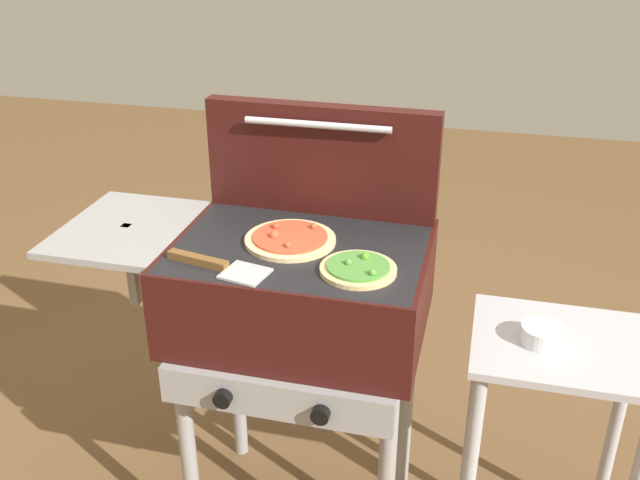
# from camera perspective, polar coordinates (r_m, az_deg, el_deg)

# --- Properties ---
(grill) EXTENTS (0.96, 0.53, 0.90)m
(grill) POSITION_cam_1_polar(r_m,az_deg,el_deg) (1.85, -1.97, -4.40)
(grill) COLOR #38110F
(grill) RESTS_ON ground_plane
(grill_lid_open) EXTENTS (0.63, 0.08, 0.30)m
(grill_lid_open) POSITION_cam_1_polar(r_m,az_deg,el_deg) (1.91, 0.11, 6.47)
(grill_lid_open) COLOR #38110F
(grill_lid_open) RESTS_ON grill
(pizza_pepperoni) EXTENTS (0.23, 0.23, 0.03)m
(pizza_pepperoni) POSITION_cam_1_polar(r_m,az_deg,el_deg) (1.79, -2.41, 0.08)
(pizza_pepperoni) COLOR beige
(pizza_pepperoni) RESTS_ON grill
(pizza_veggie) EXTENTS (0.18, 0.18, 0.03)m
(pizza_veggie) POSITION_cam_1_polar(r_m,az_deg,el_deg) (1.65, 3.09, -2.29)
(pizza_veggie) COLOR #E0C17F
(pizza_veggie) RESTS_ON grill
(spatula) EXTENTS (0.27, 0.11, 0.02)m
(spatula) POSITION_cam_1_polar(r_m,az_deg,el_deg) (1.68, -8.24, -2.03)
(spatula) COLOR #B7BABF
(spatula) RESTS_ON grill
(prep_table) EXTENTS (0.44, 0.36, 0.72)m
(prep_table) POSITION_cam_1_polar(r_m,az_deg,el_deg) (1.95, 18.16, -12.67)
(prep_table) COLOR #B2B2B7
(prep_table) RESTS_ON ground_plane
(topping_bowl_near) EXTENTS (0.10, 0.10, 0.04)m
(topping_bowl_near) POSITION_cam_1_polar(r_m,az_deg,el_deg) (1.80, 17.34, -7.27)
(topping_bowl_near) COLOR silver
(topping_bowl_near) RESTS_ON prep_table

